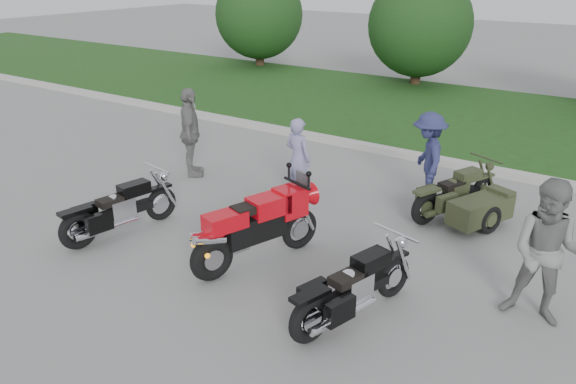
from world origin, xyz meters
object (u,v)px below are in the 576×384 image
Objects in this scene: sportbike_red at (255,226)px; person_denim at (428,158)px; cruiser_sidecar at (468,203)px; person_grey at (548,254)px; person_stripe at (298,159)px; cruiser_right at (350,291)px; person_back at (190,133)px; cruiser_left at (116,212)px.

person_denim is at bearing 90.47° from sportbike_red.
person_grey reaches higher than cruiser_sidecar.
person_stripe reaches higher than cruiser_sidecar.
person_stripe reaches higher than cruiser_right.
person_grey reaches higher than cruiser_right.
cruiser_right is 1.33× the size of person_stripe.
cruiser_sidecar is 1.03× the size of person_grey.
cruiser_sidecar is at bearing -122.28° from person_back.
person_stripe is at bearing 157.30° from person_grey.
cruiser_left is 6.49m from person_grey.
person_grey is at bearing 23.22° from cruiser_left.
person_stripe is at bearing -144.47° from cruiser_sidecar.
person_grey is 1.10× the size of person_denim.
person_denim is (2.10, 1.18, 0.08)m from person_stripe.
cruiser_right is (1.86, -0.48, -0.21)m from sportbike_red.
sportbike_red is 3.95m from person_grey.
person_grey reaches higher than cruiser_left.
person_back is at bearing 164.85° from sportbike_red.
person_denim is (-0.65, 4.18, 0.45)m from cruiser_right.
person_back is (-3.42, 2.28, 0.31)m from sportbike_red.
cruiser_sidecar is 1.21m from person_denim.
cruiser_left is 3.45m from person_stripe.
person_back reaches higher than person_stripe.
person_denim is (3.69, 4.22, 0.44)m from cruiser_left.
cruiser_left is 2.99m from person_back.
sportbike_red is at bearing 118.61° from person_stripe.
cruiser_left is at bearing -164.02° from cruiser_right.
cruiser_right is at bearing 4.11° from sportbike_red.
person_denim is (-0.98, 0.50, 0.49)m from cruiser_sidecar.
cruiser_right is 3.70m from cruiser_sidecar.
person_stripe is 0.83× the size of person_grey.
person_grey is 3.86m from person_denim.
person_stripe is (1.59, 3.04, 0.37)m from cruiser_left.
person_stripe is at bearing 73.14° from cruiser_left.
cruiser_sidecar is 3.18m from person_stripe.
person_stripe is at bearing -126.10° from person_back.
person_denim reaches higher than sportbike_red.
sportbike_red is 4.12m from person_back.
cruiser_right is 2.45m from person_grey.
person_denim is at bearing -114.51° from person_back.
person_stripe is 2.54m from person_back.
person_stripe is (-2.75, 3.00, 0.37)m from cruiser_right.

